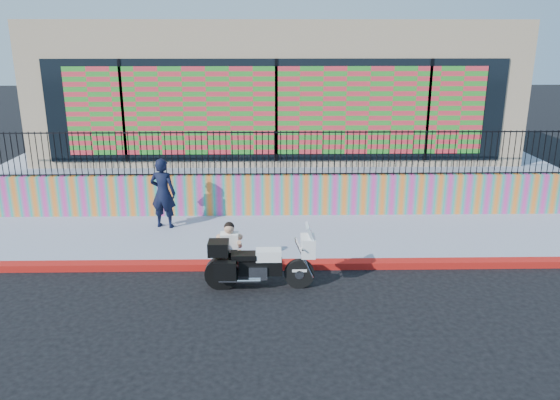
{
  "coord_description": "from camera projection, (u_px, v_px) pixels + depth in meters",
  "views": [
    {
      "loc": [
        -0.19,
        -10.92,
        4.86
      ],
      "look_at": [
        0.04,
        1.2,
        1.18
      ],
      "focal_mm": 35.0,
      "sensor_mm": 36.0,
      "label": 1
    }
  ],
  "objects": [
    {
      "name": "mural_wall",
      "position": [
        277.0,
        195.0,
        14.77
      ],
      "size": [
        16.0,
        0.2,
        1.1
      ],
      "primitive_type": "cube",
      "color": "#D63896",
      "rests_on": "sidewalk"
    },
    {
      "name": "ground",
      "position": [
        279.0,
        268.0,
        11.86
      ],
      "size": [
        90.0,
        90.0,
        0.0
      ],
      "primitive_type": "plane",
      "color": "black",
      "rests_on": "ground"
    },
    {
      "name": "elevated_platform",
      "position": [
        275.0,
        157.0,
        19.67
      ],
      "size": [
        16.0,
        10.0,
        1.25
      ],
      "primitive_type": "cube",
      "color": "#9196AE",
      "rests_on": "ground"
    },
    {
      "name": "red_curb",
      "position": [
        279.0,
        265.0,
        11.84
      ],
      "size": [
        16.0,
        0.3,
        0.15
      ],
      "primitive_type": "cube",
      "color": "#AF1F0C",
      "rests_on": "ground"
    },
    {
      "name": "sidewalk",
      "position": [
        278.0,
        238.0,
        13.42
      ],
      "size": [
        16.0,
        3.0,
        0.15
      ],
      "primitive_type": "cube",
      "color": "#9196AE",
      "rests_on": "ground"
    },
    {
      "name": "storefront_building",
      "position": [
        275.0,
        84.0,
        18.7
      ],
      "size": [
        14.0,
        8.06,
        4.0
      ],
      "color": "tan",
      "rests_on": "elevated_platform"
    },
    {
      "name": "police_officer",
      "position": [
        163.0,
        193.0,
        13.7
      ],
      "size": [
        0.73,
        0.57,
        1.79
      ],
      "primitive_type": "imported",
      "rotation": [
        0.0,
        0.0,
        2.91
      ],
      "color": "black",
      "rests_on": "sidewalk"
    },
    {
      "name": "metal_fence",
      "position": [
        277.0,
        153.0,
        14.43
      ],
      "size": [
        15.8,
        0.04,
        1.2
      ],
      "primitive_type": null,
      "color": "black",
      "rests_on": "mural_wall"
    },
    {
      "name": "police_motorcycle",
      "position": [
        258.0,
        262.0,
        10.77
      ],
      "size": [
        2.14,
        0.71,
        1.33
      ],
      "color": "black",
      "rests_on": "ground"
    },
    {
      "name": "seated_man",
      "position": [
        229.0,
        253.0,
        11.51
      ],
      "size": [
        0.54,
        0.71,
        1.06
      ],
      "color": "navy",
      "rests_on": "ground"
    }
  ]
}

